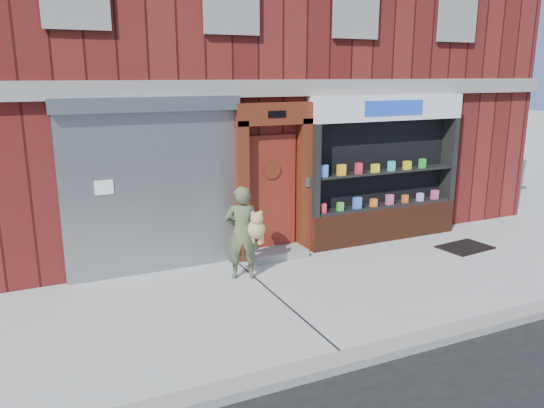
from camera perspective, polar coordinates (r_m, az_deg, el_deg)
ground at (r=9.14m, az=9.50°, el=-8.22°), size 80.00×80.00×0.00m
curb at (r=7.61m, az=18.89°, el=-13.00°), size 60.00×0.30×0.12m
building at (r=13.84m, az=-4.48°, el=16.25°), size 12.00×8.16×8.00m
shutter_bay at (r=9.22m, az=-12.80°, el=2.97°), size 3.10×0.30×3.04m
red_door_bay at (r=9.92m, az=0.16°, el=2.52°), size 1.52×0.58×2.90m
pharmacy_bay at (r=11.17m, az=11.96°, el=3.05°), size 3.50×0.41×3.00m
woman at (r=8.94m, az=-3.07°, el=-3.02°), size 0.74×0.56×1.61m
doormat at (r=11.37m, az=20.05°, el=-4.39°), size 1.09×0.82×0.03m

